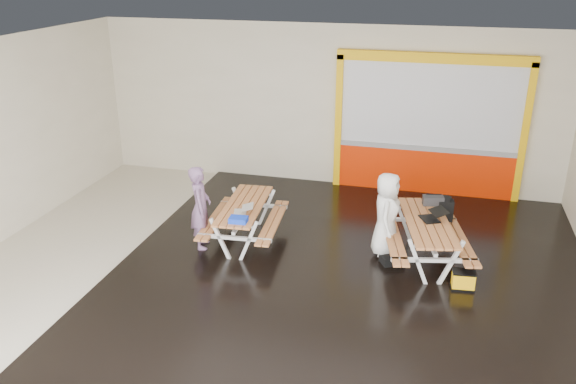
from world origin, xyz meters
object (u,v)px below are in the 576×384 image
(picnic_table_left, at_px, (244,213))
(toolbox, at_px, (433,200))
(laptop_left, at_px, (243,210))
(dark_case, at_px, (392,259))
(picnic_table_right, at_px, (427,231))
(person_left, at_px, (201,207))
(fluke_bag, at_px, (463,280))
(laptop_right, at_px, (433,216))
(person_right, at_px, (387,214))
(blue_pouch, at_px, (238,220))
(backpack, at_px, (445,209))

(picnic_table_left, distance_m, toolbox, 3.28)
(laptop_left, height_order, dark_case, laptop_left)
(picnic_table_right, xyz_separation_m, person_left, (-3.78, -0.43, 0.18))
(person_left, height_order, toolbox, person_left)
(picnic_table_left, bearing_deg, toolbox, 13.23)
(person_left, distance_m, fluke_bag, 4.44)
(laptop_right, height_order, toolbox, toolbox)
(person_right, bearing_deg, person_left, 97.60)
(laptop_right, relative_size, dark_case, 1.41)
(picnic_table_left, relative_size, laptop_right, 3.84)
(person_left, relative_size, laptop_right, 2.91)
(person_left, xyz_separation_m, fluke_bag, (4.39, -0.32, -0.59))
(picnic_table_left, xyz_separation_m, toolbox, (3.18, 0.75, 0.29))
(picnic_table_left, bearing_deg, laptop_left, -74.77)
(picnic_table_left, relative_size, fluke_bag, 5.29)
(picnic_table_right, bearing_deg, blue_pouch, -165.73)
(picnic_table_right, bearing_deg, person_left, -173.46)
(laptop_left, bearing_deg, picnic_table_right, 7.43)
(toolbox, bearing_deg, laptop_left, -160.43)
(person_right, bearing_deg, picnic_table_right, -92.70)
(person_left, xyz_separation_m, toolbox, (3.84, 1.14, 0.08))
(laptop_left, distance_m, laptop_right, 3.14)
(person_left, bearing_deg, backpack, -92.22)
(dark_case, distance_m, fluke_bag, 1.24)
(toolbox, relative_size, dark_case, 1.05)
(person_right, distance_m, laptop_right, 0.74)
(laptop_right, xyz_separation_m, blue_pouch, (-3.06, -0.84, -0.04))
(dark_case, xyz_separation_m, fluke_bag, (1.12, -0.53, 0.08))
(blue_pouch, bearing_deg, fluke_bag, 0.04)
(picnic_table_left, bearing_deg, backpack, 12.84)
(fluke_bag, bearing_deg, blue_pouch, -179.96)
(picnic_table_right, height_order, toolbox, toolbox)
(picnic_table_right, bearing_deg, fluke_bag, -51.08)
(picnic_table_left, relative_size, dark_case, 5.41)
(person_left, height_order, fluke_bag, person_left)
(laptop_right, relative_size, toolbox, 1.34)
(picnic_table_left, height_order, picnic_table_right, picnic_table_right)
(person_left, distance_m, dark_case, 3.34)
(laptop_right, distance_m, toolbox, 0.62)
(laptop_left, height_order, fluke_bag, laptop_left)
(laptop_right, xyz_separation_m, dark_case, (-0.58, -0.30, -0.71))
(laptop_left, relative_size, toolbox, 1.05)
(picnic_table_right, bearing_deg, dark_case, -156.52)
(backpack, relative_size, fluke_bag, 1.18)
(person_left, xyz_separation_m, person_right, (3.11, 0.46, 0.03))
(blue_pouch, bearing_deg, picnic_table_left, 101.35)
(person_left, relative_size, dark_case, 4.10)
(toolbox, bearing_deg, picnic_table_right, -94.85)
(dark_case, bearing_deg, fluke_bag, -25.55)
(picnic_table_right, xyz_separation_m, laptop_left, (-3.03, -0.39, 0.19))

